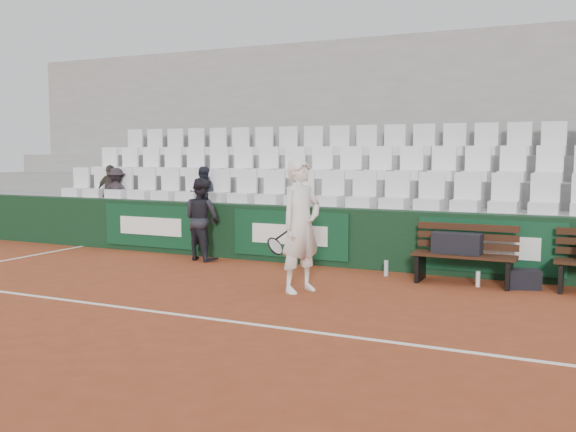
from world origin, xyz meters
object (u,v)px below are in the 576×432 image
object	(u,v)px
tennis_player	(301,226)
spectator_b	(110,170)
sports_bag_left	(457,243)
bench_left	(464,269)
ball_kid	(202,219)
spectator_c	(203,172)
water_bottle_near	(386,268)
water_bottle_far	(478,279)
sports_bag_ground	(523,279)
spectator_a	(116,172)

from	to	relation	value
tennis_player	spectator_b	distance (m)	6.31
sports_bag_left	tennis_player	size ratio (longest dim) A/B	0.38
bench_left	ball_kid	world-z (taller)	ball_kid
tennis_player	spectator_c	xyz separation A→B (m)	(-3.34, 2.68, 0.63)
water_bottle_near	water_bottle_far	distance (m)	1.47
spectator_b	spectator_c	bearing A→B (deg)	173.93
spectator_b	water_bottle_far	bearing A→B (deg)	164.80
bench_left	sports_bag_ground	xyz separation A→B (m)	(0.84, 0.04, -0.09)
bench_left	water_bottle_near	size ratio (longest dim) A/B	6.05
sports_bag_left	spectator_c	distance (m)	5.41
bench_left	sports_bag_ground	world-z (taller)	bench_left
tennis_player	sports_bag_ground	bearing A→B (deg)	28.88
water_bottle_far	spectator_c	world-z (taller)	spectator_c
ball_kid	sports_bag_ground	bearing A→B (deg)	-166.02
tennis_player	spectator_a	bearing A→B (deg)	154.14
water_bottle_near	spectator_a	distance (m)	6.52
sports_bag_ground	ball_kid	bearing A→B (deg)	178.65
sports_bag_ground	spectator_a	bearing A→B (deg)	172.31
sports_bag_ground	tennis_player	distance (m)	3.31
sports_bag_ground	ball_kid	size ratio (longest dim) A/B	0.31
water_bottle_far	tennis_player	world-z (taller)	tennis_player
ball_kid	spectator_a	size ratio (longest dim) A/B	1.39
ball_kid	spectator_b	size ratio (longest dim) A/B	1.31
bench_left	tennis_player	xyz separation A→B (m)	(-1.98, -1.51, 0.71)
ball_kid	spectator_b	bearing A→B (deg)	-3.34
sports_bag_ground	spectator_b	bearing A→B (deg)	172.44
bench_left	sports_bag_ground	distance (m)	0.84
sports_bag_ground	water_bottle_near	bearing A→B (deg)	177.67
ball_kid	tennis_player	bearing A→B (deg)	163.67
water_bottle_far	spectator_c	distance (m)	5.87
sports_bag_left	spectator_b	xyz separation A→B (m)	(-7.54, 1.13, 0.97)
spectator_a	spectator_b	size ratio (longest dim) A/B	0.94
sports_bag_left	spectator_b	world-z (taller)	spectator_b
bench_left	sports_bag_left	size ratio (longest dim) A/B	2.10
bench_left	sports_bag_left	bearing A→B (deg)	159.67
sports_bag_ground	bench_left	bearing A→B (deg)	-177.08
bench_left	spectator_a	xyz separation A→B (m)	(-7.51, 1.17, 1.32)
tennis_player	spectator_c	bearing A→B (deg)	141.27
ball_kid	spectator_b	distance (m)	3.22
tennis_player	sports_bag_left	bearing A→B (deg)	39.75
water_bottle_near	bench_left	bearing A→B (deg)	-5.88
water_bottle_far	bench_left	bearing A→B (deg)	156.37
bench_left	ball_kid	size ratio (longest dim) A/B	1.00
ball_kid	spectator_a	distance (m)	3.07
sports_bag_left	spectator_c	xyz separation A→B (m)	(-5.21, 1.13, 0.96)
spectator_b	spectator_c	xyz separation A→B (m)	(2.34, 0.00, -0.01)
spectator_b	sports_bag_left	bearing A→B (deg)	165.44
sports_bag_left	tennis_player	distance (m)	2.45
sports_bag_ground	spectator_c	size ratio (longest dim) A/B	0.41
water_bottle_near	water_bottle_far	xyz separation A→B (m)	(1.45, -0.22, -0.01)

